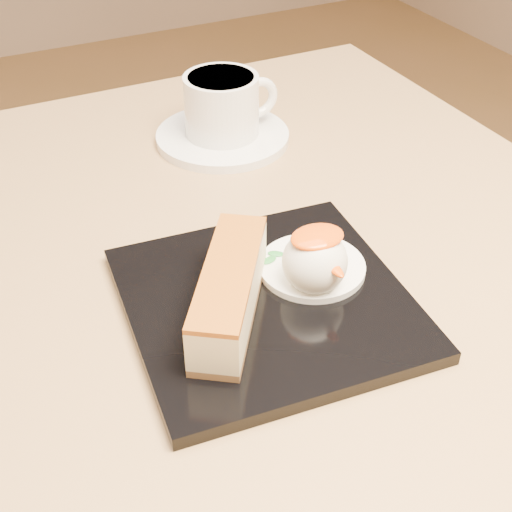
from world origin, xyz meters
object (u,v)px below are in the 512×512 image
table (213,391)px  cheesecake (229,291)px  saucer (223,137)px  coffee_cup (223,104)px  ice_cream_scoop (315,262)px  dessert_plate (267,303)px

table → cheesecake: (-0.01, -0.07, 0.19)m
saucer → table: bearing=-117.6°
cheesecake → coffee_cup: bearing=11.0°
ice_cream_scoop → coffee_cup: size_ratio=0.48×
cheesecake → coffee_cup: size_ratio=1.26×
table → coffee_cup: size_ratio=7.26×
saucer → coffee_cup: 0.04m
ice_cream_scoop → saucer: size_ratio=0.35×
table → saucer: saucer is taller
table → saucer: size_ratio=5.33×
dessert_plate → saucer: dessert_plate is taller
table → dessert_plate: size_ratio=3.64×
cheesecake → saucer: (0.12, 0.28, -0.03)m
table → coffee_cup: bearing=62.0°
saucer → cheesecake: bearing=-113.0°
cheesecake → ice_cream_scoop: size_ratio=2.62×
dessert_plate → coffee_cup: bearing=72.6°
saucer → coffee_cup: size_ratio=1.36×
cheesecake → saucer: 0.31m
ice_cream_scoop → saucer: 0.29m
ice_cream_scoop → saucer: (0.04, 0.28, -0.03)m
cheesecake → ice_cream_scoop: 0.08m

